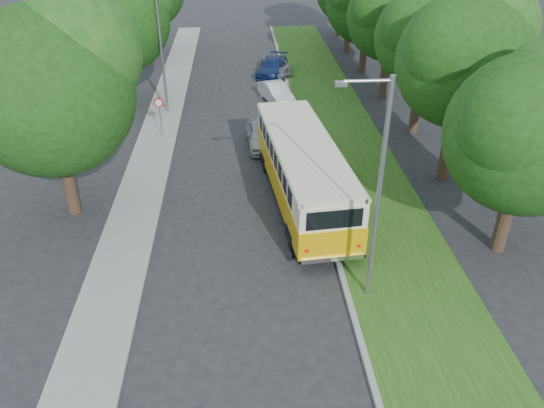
{
  "coord_description": "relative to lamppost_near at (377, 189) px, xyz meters",
  "views": [
    {
      "loc": [
        -0.03,
        -16.76,
        12.47
      ],
      "look_at": [
        1.18,
        1.59,
        1.5
      ],
      "focal_mm": 35.0,
      "sensor_mm": 36.0,
      "label": 1
    }
  ],
  "objects": [
    {
      "name": "vintage_bus",
      "position": [
        -1.47,
        6.6,
        -2.81
      ],
      "size": [
        3.73,
        10.72,
        3.12
      ],
      "primitive_type": null,
      "rotation": [
        0.0,
        0.0,
        0.1
      ],
      "color": "#EBAD07",
      "rests_on": "ground"
    },
    {
      "name": "lamppost_near",
      "position": [
        0.0,
        0.0,
        0.0
      ],
      "size": [
        1.71,
        0.16,
        8.0
      ],
      "color": "gray",
      "rests_on": "ground"
    },
    {
      "name": "treeline",
      "position": [
        -1.06,
        20.49,
        1.56
      ],
      "size": [
        24.27,
        41.91,
        9.46
      ],
      "color": "#332319",
      "rests_on": "ground"
    },
    {
      "name": "sidewalk",
      "position": [
        -9.01,
        7.5,
        -4.31
      ],
      "size": [
        2.2,
        70.0,
        0.12
      ],
      "primitive_type": "cube",
      "color": "gray",
      "rests_on": "ground"
    },
    {
      "name": "car_blue",
      "position": [
        -1.51,
        26.23,
        -3.73
      ],
      "size": [
        3.12,
        4.78,
        1.29
      ],
      "primitive_type": "imported",
      "rotation": [
        0.0,
        0.0,
        -0.32
      ],
      "color": "navy",
      "rests_on": "ground"
    },
    {
      "name": "warning_sign",
      "position": [
        -8.71,
        14.48,
        -2.66
      ],
      "size": [
        0.56,
        0.1,
        2.5
      ],
      "color": "gray",
      "rests_on": "ground"
    },
    {
      "name": "ground",
      "position": [
        -4.21,
        2.5,
        -4.37
      ],
      "size": [
        120.0,
        120.0,
        0.0
      ],
      "primitive_type": "plane",
      "color": "#242426",
      "rests_on": "ground"
    },
    {
      "name": "car_white",
      "position": [
        -1.67,
        20.08,
        -3.73
      ],
      "size": [
        2.46,
        4.11,
        1.28
      ],
      "primitive_type": "imported",
      "rotation": [
        0.0,
        0.0,
        0.31
      ],
      "color": "white",
      "rests_on": "ground"
    },
    {
      "name": "car_silver",
      "position": [
        -3.03,
        13.03,
        -3.71
      ],
      "size": [
        1.77,
        3.96,
        1.32
      ],
      "primitive_type": "imported",
      "rotation": [
        0.0,
        0.0,
        0.06
      ],
      "color": "#B0B1B5",
      "rests_on": "ground"
    },
    {
      "name": "lamppost_far",
      "position": [
        -8.91,
        18.5,
        -0.25
      ],
      "size": [
        1.71,
        0.16,
        7.5
      ],
      "color": "gray",
      "rests_on": "ground"
    },
    {
      "name": "grass_verge",
      "position": [
        1.74,
        7.5,
        -4.3
      ],
      "size": [
        4.5,
        70.0,
        0.13
      ],
      "primitive_type": "cube",
      "color": "#244D14",
      "rests_on": "ground"
    },
    {
      "name": "car_grey",
      "position": [
        -1.21,
        26.57,
        -3.76
      ],
      "size": [
        2.13,
        4.43,
        1.22
      ],
      "primitive_type": "imported",
      "rotation": [
        0.0,
        0.0,
        0.03
      ],
      "color": "#5C5E64",
      "rests_on": "ground"
    },
    {
      "name": "curb",
      "position": [
        -0.61,
        7.5,
        -4.29
      ],
      "size": [
        0.2,
        70.0,
        0.15
      ],
      "primitive_type": "cube",
      "color": "gray",
      "rests_on": "ground"
    }
  ]
}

